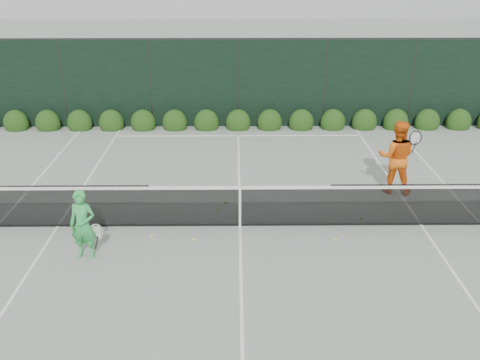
{
  "coord_description": "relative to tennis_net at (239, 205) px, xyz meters",
  "views": [
    {
      "loc": [
        -0.1,
        -10.7,
        5.73
      ],
      "look_at": [
        0.0,
        0.3,
        1.0
      ],
      "focal_mm": 40.0,
      "sensor_mm": 36.0,
      "label": 1
    }
  ],
  "objects": [
    {
      "name": "windscreen_fence",
      "position": [
        0.02,
        -2.71,
        0.98
      ],
      "size": [
        32.0,
        21.07,
        3.06
      ],
      "color": "black",
      "rests_on": "ground"
    },
    {
      "name": "player_man",
      "position": [
        3.98,
        1.85,
        0.42
      ],
      "size": [
        1.07,
        0.93,
        1.9
      ],
      "rotation": [
        0.0,
        0.0,
        2.89
      ],
      "color": "orange",
      "rests_on": "ground"
    },
    {
      "name": "player_woman",
      "position": [
        -3.11,
        -1.29,
        0.2
      ],
      "size": [
        0.63,
        0.43,
        1.46
      ],
      "rotation": [
        0.0,
        0.0,
        -0.16
      ],
      "color": "green",
      "rests_on": "ground"
    },
    {
      "name": "hedge_row",
      "position": [
        0.02,
        7.15,
        -0.3
      ],
      "size": [
        31.66,
        0.65,
        0.94
      ],
      "color": "#14340E",
      "rests_on": "ground"
    },
    {
      "name": "tennis_net",
      "position": [
        0.0,
        0.0,
        0.0
      ],
      "size": [
        12.9,
        0.1,
        1.07
      ],
      "color": "black",
      "rests_on": "ground"
    },
    {
      "name": "ground",
      "position": [
        0.02,
        0.0,
        -0.53
      ],
      "size": [
        80.0,
        80.0,
        0.0
      ],
      "primitive_type": "plane",
      "color": "gray",
      "rests_on": "ground"
    },
    {
      "name": "tennis_balls",
      "position": [
        -0.03,
        0.16,
        -0.5
      ],
      "size": [
        4.8,
        1.94,
        0.07
      ],
      "color": "#E6F536",
      "rests_on": "ground"
    },
    {
      "name": "court_lines",
      "position": [
        0.02,
        0.0,
        -0.53
      ],
      "size": [
        11.03,
        23.83,
        0.01
      ],
      "color": "white",
      "rests_on": "ground"
    }
  ]
}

